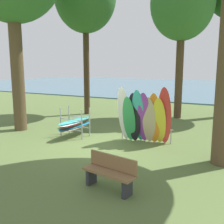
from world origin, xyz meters
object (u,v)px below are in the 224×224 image
tree_far_left_back (182,5)px  board_storage_rack (75,124)px  leaning_board_pile (144,118)px  park_bench (110,172)px

tree_far_left_back → board_storage_rack: (-2.91, -6.14, -5.78)m
tree_far_left_back → leaning_board_pile: tree_far_left_back is taller
leaning_board_pile → park_bench: size_ratio=1.56×
tree_far_left_back → leaning_board_pile: size_ratio=3.72×
leaning_board_pile → park_bench: bearing=-80.3°
board_storage_rack → leaning_board_pile: bearing=8.1°
leaning_board_pile → park_bench: leaning_board_pile is taller
leaning_board_pile → board_storage_rack: bearing=-171.9°
tree_far_left_back → board_storage_rack: tree_far_left_back is taller
leaning_board_pile → tree_far_left_back: bearing=90.8°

